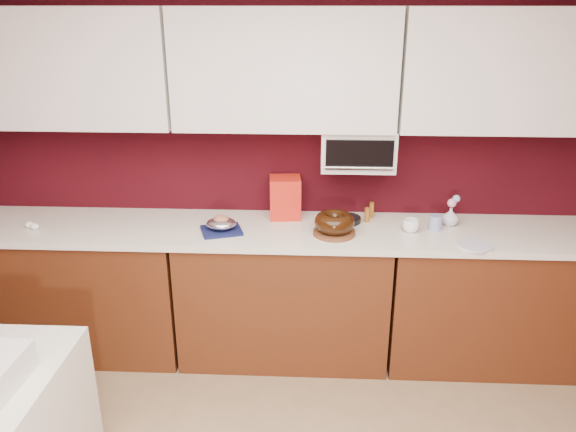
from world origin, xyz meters
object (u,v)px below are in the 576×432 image
at_px(blue_jar, 435,223).
at_px(toaster_oven, 358,148).
at_px(foil_ham_nest, 221,224).
at_px(pandoro_box, 285,197).
at_px(bundt_cake, 334,222).
at_px(flower_vase, 450,215).
at_px(coffee_mug, 411,224).

bearing_deg(blue_jar, toaster_oven, 163.55).
height_order(foil_ham_nest, blue_jar, blue_jar).
relative_size(pandoro_box, blue_jar, 2.84).
distance_m(bundt_cake, flower_vase, 0.76).
distance_m(pandoro_box, blue_jar, 0.96).
xyz_separation_m(toaster_oven, coffee_mug, (0.33, -0.19, -0.43)).
bearing_deg(bundt_cake, foil_ham_nest, 179.49).
height_order(bundt_cake, pandoro_box, pandoro_box).
xyz_separation_m(pandoro_box, blue_jar, (0.94, -0.18, -0.09)).
bearing_deg(foil_ham_nest, blue_jar, 4.37).
distance_m(blue_jar, flower_vase, 0.14).
bearing_deg(pandoro_box, bundt_cake, -47.07).
bearing_deg(toaster_oven, flower_vase, -5.81).
relative_size(foil_ham_nest, blue_jar, 1.95).
height_order(toaster_oven, coffee_mug, toaster_oven).
relative_size(bundt_cake, foil_ham_nest, 1.31).
bearing_deg(coffee_mug, blue_jar, 14.96).
height_order(pandoro_box, flower_vase, pandoro_box).
relative_size(toaster_oven, bundt_cake, 1.86).
distance_m(bundt_cake, blue_jar, 0.64).
bearing_deg(flower_vase, pandoro_box, 174.93).
xyz_separation_m(bundt_cake, blue_jar, (0.63, 0.11, -0.03)).
height_order(pandoro_box, coffee_mug, pandoro_box).
bearing_deg(pandoro_box, blue_jar, -15.58).
height_order(bundt_cake, blue_jar, bundt_cake).
distance_m(toaster_oven, blue_jar, 0.66).
bearing_deg(flower_vase, coffee_mug, -154.67).
height_order(pandoro_box, blue_jar, pandoro_box).
height_order(toaster_oven, foil_ham_nest, toaster_oven).
distance_m(coffee_mug, blue_jar, 0.16).
distance_m(pandoro_box, coffee_mug, 0.82).
xyz_separation_m(toaster_oven, pandoro_box, (-0.45, 0.03, -0.34)).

